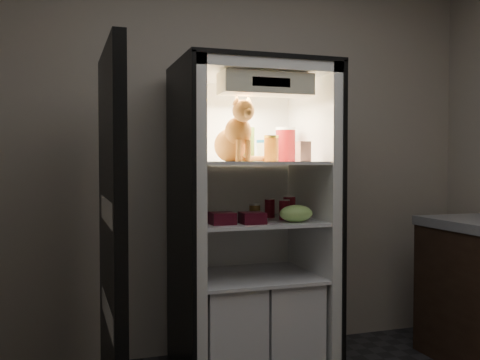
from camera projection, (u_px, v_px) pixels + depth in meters
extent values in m
plane|color=#A29687|center=(229.00, 153.00, 3.64)|extent=(3.60, 0.00, 3.60)
cube|color=white|center=(235.00, 217.00, 3.53)|extent=(0.85, 0.06, 1.85)
cube|color=white|center=(187.00, 224.00, 3.10)|extent=(0.06, 0.70, 1.85)
cube|color=white|center=(311.00, 220.00, 3.35)|extent=(0.06, 0.70, 1.85)
cube|color=white|center=(251.00, 73.00, 3.20)|extent=(0.85, 0.70, 0.06)
cube|color=black|center=(180.00, 224.00, 3.09)|extent=(0.02, 0.72, 1.87)
cube|color=black|center=(317.00, 219.00, 3.36)|extent=(0.02, 0.72, 1.87)
cube|color=black|center=(251.00, 66.00, 3.19)|extent=(0.90, 0.72, 0.02)
cube|color=white|center=(253.00, 163.00, 3.19)|extent=(0.73, 0.62, 0.02)
cube|color=white|center=(253.00, 222.00, 3.20)|extent=(0.73, 0.62, 0.02)
cube|color=white|center=(225.00, 320.00, 3.16)|extent=(0.34, 0.58, 0.48)
cube|color=white|center=(280.00, 315.00, 3.27)|extent=(0.34, 0.58, 0.48)
cube|color=white|center=(253.00, 276.00, 3.21)|extent=(0.73, 0.62, 0.02)
cube|color=beige|center=(266.00, 84.00, 2.97)|extent=(0.52, 0.18, 0.12)
cube|color=black|center=(271.00, 82.00, 2.89)|extent=(0.22, 0.01, 0.05)
cube|color=black|center=(112.00, 235.00, 2.66)|extent=(0.07, 0.87, 1.85)
cube|color=white|center=(113.00, 312.00, 2.62)|extent=(0.07, 0.64, 0.12)
cube|color=white|center=(112.00, 211.00, 2.60)|extent=(0.07, 0.64, 0.12)
ellipsoid|color=#B66117|center=(230.00, 145.00, 3.13)|extent=(0.23, 0.27, 0.20)
ellipsoid|color=#B66117|center=(238.00, 132.00, 3.04)|extent=(0.18, 0.17, 0.17)
sphere|color=#BD7425|center=(243.00, 111.00, 2.98)|extent=(0.14, 0.14, 0.12)
sphere|color=#BD7425|center=(248.00, 113.00, 2.94)|extent=(0.06, 0.06, 0.05)
cone|color=#BD7425|center=(237.00, 100.00, 2.97)|extent=(0.06, 0.06, 0.06)
cone|color=#BD7425|center=(248.00, 100.00, 3.01)|extent=(0.06, 0.06, 0.06)
cylinder|color=#B66117|center=(239.00, 151.00, 2.98)|extent=(0.03, 0.03, 0.12)
cylinder|color=#B66117|center=(248.00, 151.00, 3.01)|extent=(0.03, 0.03, 0.12)
cylinder|color=#B66117|center=(253.00, 159.00, 3.10)|extent=(0.20, 0.16, 0.03)
cylinder|color=#238329|center=(248.00, 146.00, 3.22)|extent=(0.08, 0.08, 0.19)
cylinder|color=#238329|center=(248.00, 129.00, 3.21)|extent=(0.08, 0.08, 0.02)
cylinder|color=white|center=(264.00, 152.00, 3.31)|extent=(0.09, 0.09, 0.11)
cylinder|color=blue|center=(264.00, 142.00, 3.30)|extent=(0.10, 0.10, 0.02)
cylinder|color=maroon|center=(271.00, 150.00, 3.16)|extent=(0.09, 0.09, 0.14)
cylinder|color=gold|center=(271.00, 137.00, 3.16)|extent=(0.09, 0.09, 0.01)
cylinder|color=maroon|center=(286.00, 146.00, 3.36)|extent=(0.12, 0.12, 0.20)
cylinder|color=white|center=(286.00, 129.00, 3.35)|extent=(0.13, 0.13, 0.02)
cube|color=silver|center=(303.00, 151.00, 3.08)|extent=(0.07, 0.07, 0.12)
cylinder|color=black|center=(270.00, 208.00, 3.33)|extent=(0.06, 0.06, 0.11)
cylinder|color=#B2B2B2|center=(270.00, 199.00, 3.33)|extent=(0.06, 0.06, 0.00)
cylinder|color=black|center=(289.00, 208.00, 3.27)|extent=(0.07, 0.07, 0.13)
cylinder|color=#B2B2B2|center=(289.00, 196.00, 3.26)|extent=(0.08, 0.08, 0.00)
cylinder|color=black|center=(284.00, 210.00, 3.21)|extent=(0.06, 0.06, 0.12)
cylinder|color=#B2B2B2|center=(284.00, 200.00, 3.21)|extent=(0.07, 0.07, 0.00)
cylinder|color=brown|center=(255.00, 212.00, 3.24)|extent=(0.07, 0.07, 0.08)
cylinder|color=#B2B2B2|center=(255.00, 204.00, 3.24)|extent=(0.07, 0.07, 0.01)
ellipsoid|color=#8ACD5F|center=(296.00, 213.00, 3.08)|extent=(0.20, 0.14, 0.10)
cube|color=#4E0D18|center=(222.00, 218.00, 2.97)|extent=(0.13, 0.13, 0.07)
cube|color=#4E0D18|center=(252.00, 218.00, 3.00)|extent=(0.13, 0.13, 0.07)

